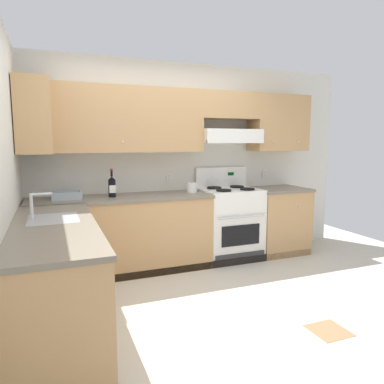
{
  "coord_description": "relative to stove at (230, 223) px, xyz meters",
  "views": [
    {
      "loc": [
        -1.25,
        -2.92,
        1.54
      ],
      "look_at": [
        0.18,
        0.7,
        1.0
      ],
      "focal_mm": 33.73,
      "sensor_mm": 36.0,
      "label": 1
    }
  ],
  "objects": [
    {
      "name": "ground_plane",
      "position": [
        -0.94,
        -1.25,
        -0.48
      ],
      "size": [
        7.04,
        7.04,
        0.0
      ],
      "primitive_type": "plane",
      "color": "beige"
    },
    {
      "name": "floor_accent_tile",
      "position": [
        -0.12,
        -2.0,
        -0.48
      ],
      "size": [
        0.3,
        0.3,
        0.01
      ],
      "primitive_type": "cube",
      "color": "olive",
      "rests_on": "ground_plane"
    },
    {
      "name": "wall_back",
      "position": [
        -0.54,
        0.27,
        1.0
      ],
      "size": [
        4.68,
        0.57,
        2.55
      ],
      "color": "silver",
      "rests_on": "ground_plane"
    },
    {
      "name": "wall_left",
      "position": [
        -2.53,
        -1.02,
        0.86
      ],
      "size": [
        0.47,
        4.0,
        2.55
      ],
      "color": "silver",
      "rests_on": "ground_plane"
    },
    {
      "name": "counter_back_run",
      "position": [
        -0.86,
        -0.01,
        -0.03
      ],
      "size": [
        3.6,
        0.65,
        0.91
      ],
      "color": "tan",
      "rests_on": "ground_plane"
    },
    {
      "name": "counter_left_run",
      "position": [
        -2.18,
        -1.25,
        -0.02
      ],
      "size": [
        0.63,
        1.91,
        1.13
      ],
      "color": "tan",
      "rests_on": "ground_plane"
    },
    {
      "name": "stove",
      "position": [
        0.0,
        0.0,
        0.0
      ],
      "size": [
        0.76,
        0.62,
        1.2
      ],
      "color": "white",
      "rests_on": "ground_plane"
    },
    {
      "name": "wine_bottle",
      "position": [
        -1.54,
        0.0,
        0.56
      ],
      "size": [
        0.08,
        0.09,
        0.33
      ],
      "color": "black",
      "rests_on": "counter_back_run"
    },
    {
      "name": "bowl",
      "position": [
        -2.03,
        0.04,
        0.46
      ],
      "size": [
        0.32,
        0.21,
        0.08
      ],
      "color": "#9EADB7",
      "rests_on": "counter_back_run"
    },
    {
      "name": "paper_towel_roll",
      "position": [
        -0.54,
        0.02,
        0.49
      ],
      "size": [
        0.13,
        0.13,
        0.12
      ],
      "color": "white",
      "rests_on": "counter_back_run"
    }
  ]
}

